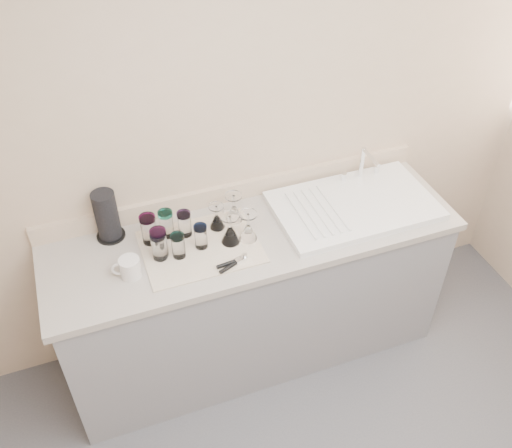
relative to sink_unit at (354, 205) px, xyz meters
name	(u,v)px	position (x,y,z in m)	size (l,w,h in m)	color
room_envelope	(407,331)	(-0.55, -1.20, 0.64)	(3.54, 3.50, 2.52)	#49494E
counter_unit	(254,294)	(-0.55, 0.00, -0.47)	(2.06, 0.62, 0.90)	slate
sink_unit	(354,205)	(0.00, 0.00, 0.00)	(0.82, 0.50, 0.22)	white
dish_towel	(201,247)	(-0.83, -0.01, -0.02)	(0.55, 0.42, 0.01)	silver
tumbler_teal	(149,229)	(-1.04, 0.10, 0.07)	(0.08, 0.08, 0.15)	white
tumbler_cyan	(166,224)	(-0.95, 0.12, 0.06)	(0.07, 0.07, 0.14)	white
tumbler_purple	(185,224)	(-0.87, 0.09, 0.06)	(0.07, 0.07, 0.13)	white
tumbler_magenta	(159,246)	(-1.02, -0.02, 0.06)	(0.07, 0.07, 0.14)	white
tumbler_blue	(178,245)	(-0.94, -0.04, 0.05)	(0.07, 0.07, 0.13)	white
tumbler_lavender	(201,236)	(-0.82, -0.01, 0.05)	(0.06, 0.06, 0.13)	white
tumbler_extra	(159,243)	(-1.02, -0.01, 0.07)	(0.08, 0.08, 0.15)	white
goblet_back_left	(217,220)	(-0.71, 0.09, 0.03)	(0.08, 0.08, 0.13)	white
goblet_back_right	(234,211)	(-0.61, 0.12, 0.04)	(0.09, 0.09, 0.15)	white
goblet_front_left	(230,233)	(-0.68, -0.03, 0.04)	(0.09, 0.09, 0.16)	white
goblet_front_right	(248,230)	(-0.59, -0.04, 0.04)	(0.09, 0.09, 0.16)	white
can_opener	(233,263)	(-0.72, -0.18, 0.00)	(0.15, 0.08, 0.02)	silver
white_mug	(129,268)	(-1.17, -0.08, 0.03)	(0.14, 0.11, 0.10)	silver
paper_towel_roll	(107,216)	(-1.21, 0.22, 0.11)	(0.14, 0.14, 0.26)	black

